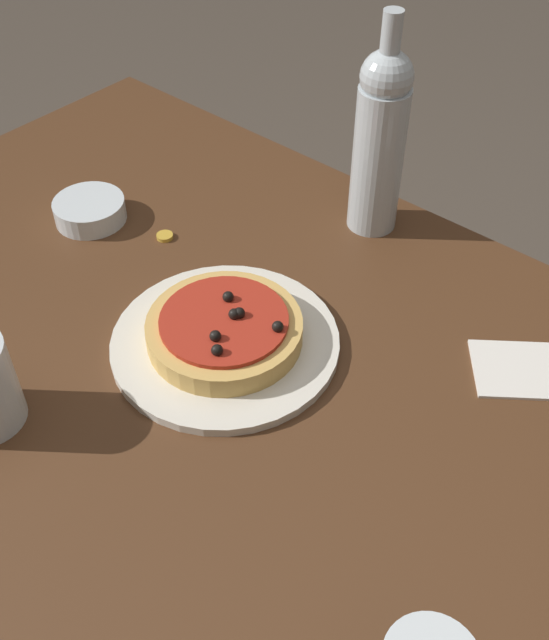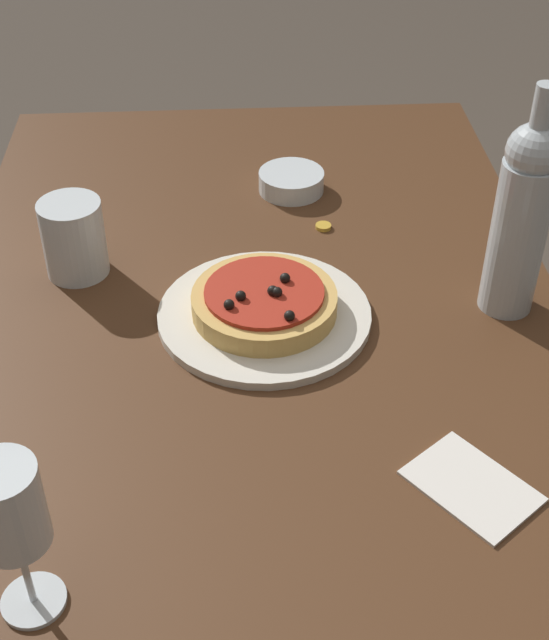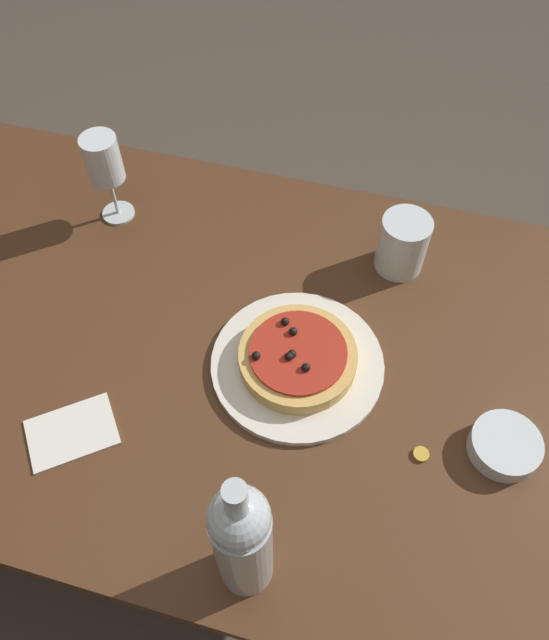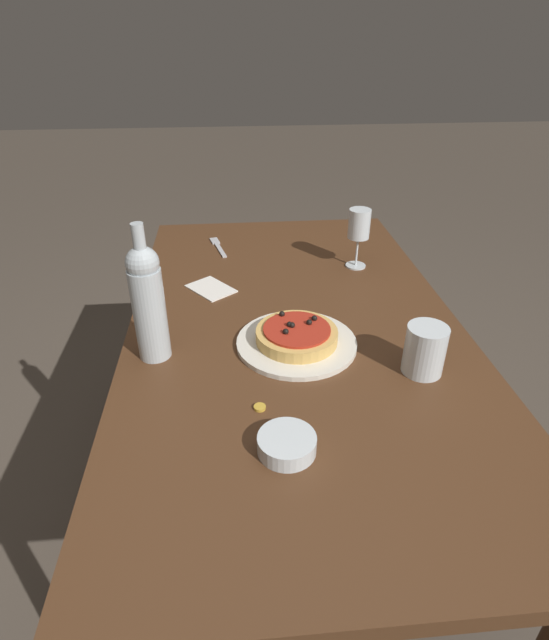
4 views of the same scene
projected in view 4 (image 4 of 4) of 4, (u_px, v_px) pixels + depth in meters
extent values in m
plane|color=#4C4238|center=(290.00, 512.00, 1.63)|extent=(14.00, 14.00, 0.00)
cube|color=#4C2D19|center=(295.00, 329.00, 1.27)|extent=(1.49, 0.83, 0.03)
cylinder|color=#4C2D19|center=(184.00, 320.00, 2.01)|extent=(0.06, 0.06, 0.69)
cylinder|color=#4C2D19|center=(358.00, 312.00, 2.07)|extent=(0.06, 0.06, 0.69)
cylinder|color=silver|center=(296.00, 343.00, 1.17)|extent=(0.28, 0.28, 0.01)
cylinder|color=tan|center=(297.00, 336.00, 1.16)|extent=(0.19, 0.19, 0.03)
cylinder|color=#A82819|center=(297.00, 329.00, 1.15)|extent=(0.16, 0.16, 0.01)
sphere|color=black|center=(314.00, 318.00, 1.18)|extent=(0.01, 0.01, 0.01)
sphere|color=black|center=(309.00, 322.00, 1.16)|extent=(0.01, 0.01, 0.01)
sphere|color=black|center=(286.00, 332.00, 1.13)|extent=(0.01, 0.01, 0.01)
sphere|color=black|center=(282.00, 314.00, 1.20)|extent=(0.01, 0.01, 0.01)
sphere|color=black|center=(292.00, 325.00, 1.15)|extent=(0.01, 0.01, 0.01)
sphere|color=black|center=(290.00, 324.00, 1.16)|extent=(0.01, 0.01, 0.01)
cylinder|color=silver|center=(355.00, 266.00, 1.55)|extent=(0.06, 0.06, 0.00)
cylinder|color=silver|center=(357.00, 251.00, 1.52)|extent=(0.01, 0.01, 0.09)
cylinder|color=silver|center=(359.00, 224.00, 1.48)|extent=(0.07, 0.07, 0.09)
cylinder|color=#B2BCC1|center=(150.00, 315.00, 1.08)|extent=(0.07, 0.07, 0.21)
sphere|color=#B2BCC1|center=(142.00, 263.00, 1.02)|extent=(0.07, 0.07, 0.07)
cylinder|color=#B2BCC1|center=(139.00, 240.00, 0.99)|extent=(0.03, 0.03, 0.07)
cylinder|color=silver|center=(425.00, 350.00, 1.06)|extent=(0.09, 0.09, 0.11)
cylinder|color=silver|center=(287.00, 444.00, 0.88)|extent=(0.11, 0.11, 0.03)
cube|color=#B7B7BC|center=(221.00, 250.00, 1.65)|extent=(0.12, 0.04, 0.00)
cube|color=#B7B7BC|center=(215.00, 241.00, 1.72)|extent=(0.06, 0.04, 0.00)
cube|color=silver|center=(211.00, 289.00, 1.42)|extent=(0.16, 0.15, 0.00)
cylinder|color=gold|center=(260.00, 407.00, 0.98)|extent=(0.02, 0.02, 0.01)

